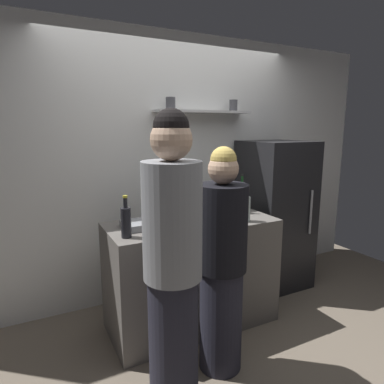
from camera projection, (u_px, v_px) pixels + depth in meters
ground_plane at (243, 351)px, 2.61m from camera, size 5.28×5.28×0.00m
back_wall_assembly at (175, 167)px, 3.45m from camera, size 4.80×0.32×2.60m
refrigerator at (274, 214)px, 3.64m from camera, size 0.64×0.68×1.56m
counter at (192, 273)px, 2.91m from camera, size 1.42×0.63×0.93m
baking_pan at (144, 224)px, 2.66m from camera, size 0.34×0.24×0.05m
utensil_holder at (203, 215)px, 2.78m from camera, size 0.11×0.11×0.22m
wine_bottle_pale_glass at (239, 202)px, 3.08m from camera, size 0.07×0.07×0.28m
wine_bottle_green_glass at (242, 196)px, 3.24m from camera, size 0.06×0.06×0.33m
wine_bottle_amber_glass at (191, 205)px, 2.95m from camera, size 0.07×0.07×0.29m
wine_bottle_dark_glass at (126, 221)px, 2.39m from camera, size 0.07×0.07×0.31m
water_bottle_plastic at (245, 208)px, 2.80m from camera, size 0.08×0.08×0.25m
person_grey_hoodie at (173, 268)px, 1.94m from camera, size 0.34×0.34×1.80m
person_blonde at (222, 265)px, 2.31m from camera, size 0.34×0.34×1.58m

